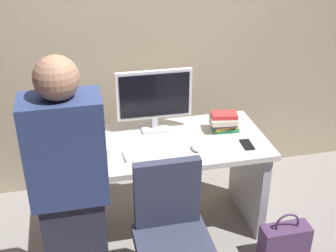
{
  "coord_description": "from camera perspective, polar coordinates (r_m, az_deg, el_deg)",
  "views": [
    {
      "loc": [
        -0.59,
        -2.66,
        2.31
      ],
      "look_at": [
        0.0,
        -0.05,
        0.9
      ],
      "focal_mm": 48.24,
      "sensor_mm": 36.0,
      "label": 1
    }
  ],
  "objects": [
    {
      "name": "handbag",
      "position": [
        3.34,
        14.51,
        -13.93
      ],
      "size": [
        0.34,
        0.14,
        0.38
      ],
      "color": "#4C3356",
      "rests_on": "ground"
    },
    {
      "name": "cup_near_keyboard",
      "position": [
        2.96,
        -7.75,
        -3.36
      ],
      "size": [
        0.07,
        0.07,
        0.09
      ],
      "primitive_type": "cylinder",
      "color": "white",
      "rests_on": "desk"
    },
    {
      "name": "mouse",
      "position": [
        3.04,
        3.56,
        -2.76
      ],
      "size": [
        0.06,
        0.1,
        0.03
      ],
      "primitive_type": "ellipsoid",
      "color": "white",
      "rests_on": "desk"
    },
    {
      "name": "desk",
      "position": [
        3.26,
        -0.19,
        -5.55
      ],
      "size": [
        1.4,
        0.69,
        0.75
      ],
      "color": "beige",
      "rests_on": "ground"
    },
    {
      "name": "cup_by_monitor",
      "position": [
        3.23,
        -9.39,
        -0.64
      ],
      "size": [
        0.08,
        0.08,
        0.09
      ],
      "primitive_type": "cylinder",
      "color": "white",
      "rests_on": "desk"
    },
    {
      "name": "person_at_desk",
      "position": [
        2.5,
        -12.15,
        -8.87
      ],
      "size": [
        0.4,
        0.24,
        1.64
      ],
      "color": "#262838",
      "rests_on": "ground"
    },
    {
      "name": "wall_back",
      "position": [
        3.57,
        -2.99,
        14.7
      ],
      "size": [
        6.4,
        0.1,
        3.0
      ],
      "primitive_type": "cube",
      "color": "tan",
      "rests_on": "ground"
    },
    {
      "name": "office_chair",
      "position": [
        2.77,
        0.54,
        -14.92
      ],
      "size": [
        0.52,
        0.52,
        0.94
      ],
      "color": "black",
      "rests_on": "ground"
    },
    {
      "name": "ground_plane",
      "position": [
        3.57,
        -0.18,
        -12.43
      ],
      "size": [
        9.0,
        9.0,
        0.0
      ],
      "primitive_type": "plane",
      "color": "gray"
    },
    {
      "name": "monitor",
      "position": [
        3.19,
        -1.73,
        3.66
      ],
      "size": [
        0.54,
        0.14,
        0.46
      ],
      "color": "silver",
      "rests_on": "desk"
    },
    {
      "name": "keyboard",
      "position": [
        3.0,
        -1.51,
        -3.35
      ],
      "size": [
        0.44,
        0.16,
        0.02
      ],
      "primitive_type": "cube",
      "rotation": [
        0.0,
        0.0,
        0.06
      ],
      "color": "white",
      "rests_on": "desk"
    },
    {
      "name": "book_stack",
      "position": [
        3.28,
        7.09,
        0.54
      ],
      "size": [
        0.22,
        0.16,
        0.14
      ],
      "color": "#338C59",
      "rests_on": "desk"
    },
    {
      "name": "cell_phone",
      "position": [
        3.15,
        9.96,
        -2.32
      ],
      "size": [
        0.08,
        0.15,
        0.01
      ],
      "primitive_type": "cube",
      "rotation": [
        0.0,
        0.0,
        -0.05
      ],
      "color": "black",
      "rests_on": "desk"
    }
  ]
}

